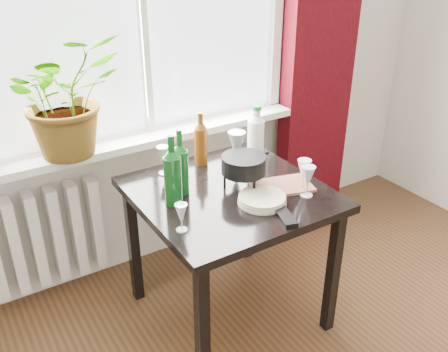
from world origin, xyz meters
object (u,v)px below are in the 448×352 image
potted_plant (65,96)px  cleaning_bottle (256,132)px  wineglass_back_center (236,150)px  table (229,207)px  wine_bottle_left (172,170)px  cutting_board (282,186)px  wineglass_front_right (304,175)px  bottle_amber (201,138)px  radiator (26,243)px  tv_remote (284,215)px  plate_stack (262,199)px  fondue_pot (243,172)px  wine_bottle_right (180,162)px  wineglass_front_left (181,218)px  wineglass_back_left (163,160)px  wineglass_far_right (307,181)px

potted_plant → cleaning_bottle: size_ratio=1.91×
wineglass_back_center → table: bearing=-131.0°
wine_bottle_left → cutting_board: wine_bottle_left is taller
wineglass_front_right → wineglass_back_center: 0.38m
bottle_amber → potted_plant: bearing=156.9°
table → bottle_amber: size_ratio=2.97×
radiator → cleaning_bottle: (1.15, -0.41, 0.51)m
wine_bottle_left → bottle_amber: 0.42m
potted_plant → wineglass_front_right: size_ratio=3.78×
wine_bottle_left → tv_remote: 0.52m
plate_stack → fondue_pot: fondue_pot is taller
fondue_pot → tv_remote: (-0.00, -0.31, -0.07)m
wine_bottle_right → tv_remote: size_ratio=1.69×
wine_bottle_left → wineglass_back_center: size_ratio=1.60×
wineglass_front_left → plate_stack: size_ratio=0.57×
potted_plant → wineglass_front_right: 1.18m
plate_stack → cutting_board: 0.18m
cleaning_bottle → wineglass_back_left: 0.50m
tv_remote → plate_stack: bearing=110.7°
wineglass_back_center → fondue_pot: 0.20m
cleaning_bottle → tv_remote: 0.60m
wine_bottle_left → wineglass_front_left: wine_bottle_left is taller
plate_stack → cleaning_bottle: bearing=58.8°
wine_bottle_left → plate_stack: bearing=-31.7°
radiator → table: 1.09m
wineglass_back_left → cutting_board: size_ratio=0.54×
bottle_amber → wineglass_front_left: 0.64m
radiator → wineglass_front_right: wineglass_front_right is taller
wineglass_back_left → cutting_board: wineglass_back_left is taller
table → wineglass_back_center: wineglass_back_center is taller
tv_remote → cutting_board: size_ratio=0.67×
wineglass_front_right → tv_remote: size_ratio=0.83×
cleaning_bottle → wineglass_back_left: bearing=167.9°
potted_plant → wineglass_far_right: potted_plant is taller
cleaning_bottle → wineglass_front_left: 0.77m
wineglass_back_center → cutting_board: bearing=-75.5°
wineglass_front_left → fondue_pot: bearing=22.6°
wineglass_far_right → wineglass_front_left: bearing=175.6°
table → fondue_pot: size_ratio=3.55×
cleaning_bottle → wineglass_back_left: (-0.48, 0.10, -0.08)m
wineglass_far_right → fondue_pot: bearing=132.0°
radiator → wineglass_far_right: wineglass_far_right is taller
potted_plant → wineglass_back_center: potted_plant is taller
radiator → cutting_board: cutting_board is taller
wine_bottle_left → bottle_amber: wine_bottle_left is taller
wineglass_front_left → cutting_board: wineglass_front_left is taller
bottle_amber → cleaning_bottle: (0.27, -0.11, 0.01)m
wineglass_back_center → plate_stack: (-0.09, -0.35, -0.09)m
radiator → wineglass_back_center: wineglass_back_center is taller
tv_remote → fondue_pot: bearing=106.6°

